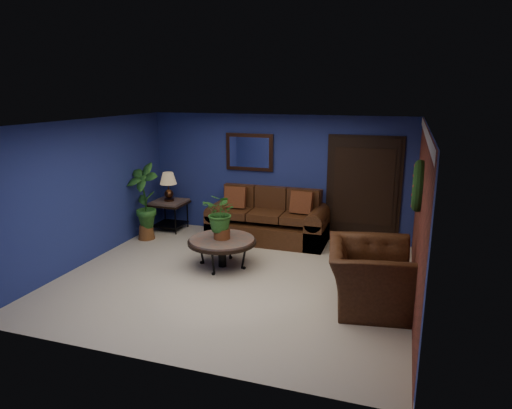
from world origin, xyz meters
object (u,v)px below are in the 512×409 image
(armchair, at_px, (371,276))
(sofa, at_px, (269,223))
(end_table, at_px, (170,207))
(side_chair, at_px, (305,215))
(coffee_table, at_px, (222,242))
(table_lamp, at_px, (168,183))

(armchair, bearing_deg, sofa, 34.14)
(end_table, height_order, side_chair, side_chair)
(side_chair, bearing_deg, coffee_table, -127.57)
(end_table, height_order, armchair, armchair)
(table_lamp, bearing_deg, side_chair, 1.43)
(table_lamp, relative_size, armchair, 0.44)
(side_chair, distance_m, armchair, 2.82)
(sofa, xyz_separation_m, coffee_table, (-0.34, -1.68, 0.10))
(sofa, distance_m, end_table, 2.25)
(coffee_table, height_order, side_chair, side_chair)
(table_lamp, bearing_deg, coffee_table, -40.68)
(coffee_table, bearing_deg, end_table, 139.32)
(table_lamp, bearing_deg, sofa, 1.00)
(sofa, bearing_deg, side_chair, 2.73)
(armchair, bearing_deg, coffee_table, 65.96)
(end_table, distance_m, table_lamp, 0.54)
(sofa, bearing_deg, end_table, -179.00)
(end_table, xyz_separation_m, table_lamp, (-0.00, 0.00, 0.54))
(table_lamp, xyz_separation_m, armchair, (4.45, -2.33, -0.59))
(sofa, distance_m, armchair, 3.24)
(sofa, height_order, armchair, sofa)
(sofa, bearing_deg, armchair, -47.12)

